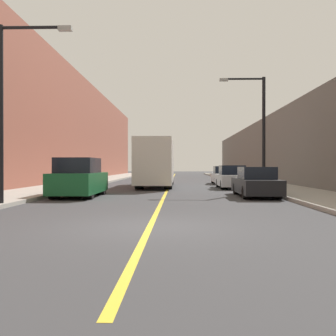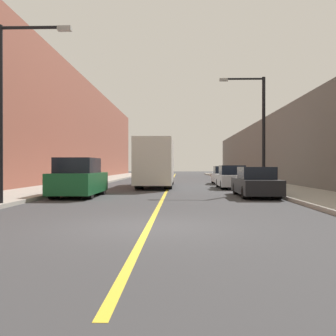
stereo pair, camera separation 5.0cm
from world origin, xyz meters
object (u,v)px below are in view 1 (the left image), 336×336
bus (156,162)px  street_lamp_right (259,124)px  car_right_far (223,176)px  car_right_mid (232,178)px  parked_suv_left (79,179)px  car_right_near (256,183)px  street_lamp_left (8,100)px

bus → street_lamp_right: street_lamp_right is taller
car_right_far → street_lamp_right: size_ratio=0.63×
car_right_mid → parked_suv_left: bearing=-138.3°
bus → parked_suv_left: (-3.28, -9.69, -0.91)m
bus → car_right_far: 7.14m
car_right_near → street_lamp_left: 11.91m
parked_suv_left → street_lamp_left: bearing=-105.4°
car_right_near → car_right_mid: 7.27m
bus → car_right_far: (5.46, 4.48, -1.11)m
bus → car_right_mid: bus is taller
parked_suv_left → car_right_mid: parked_suv_left is taller
car_right_mid → car_right_far: 6.56m
car_right_far → street_lamp_right: 10.28m
parked_suv_left → bus: bearing=71.3°
bus → street_lamp_right: 8.62m
car_right_near → street_lamp_right: street_lamp_right is taller
bus → car_right_mid: size_ratio=2.26×
car_right_near → car_right_mid: size_ratio=1.04×
parked_suv_left → car_right_near: bearing=2.2°
parked_suv_left → car_right_mid: bearing=41.7°
parked_suv_left → street_lamp_left: size_ratio=0.72×
bus → car_right_near: (5.49, -9.35, -1.12)m
parked_suv_left → car_right_far: size_ratio=1.11×
car_right_mid → car_right_far: bearing=88.3°
street_lamp_left → parked_suv_left: bearing=74.6°
car_right_near → street_lamp_right: size_ratio=0.71×
parked_suv_left → car_right_mid: (8.54, 7.61, -0.18)m
parked_suv_left → car_right_near: parked_suv_left is taller
car_right_near → street_lamp_right: 5.47m
car_right_far → car_right_near: bearing=-89.9°
street_lamp_right → bus: bearing=141.5°
street_lamp_left → street_lamp_right: street_lamp_right is taller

